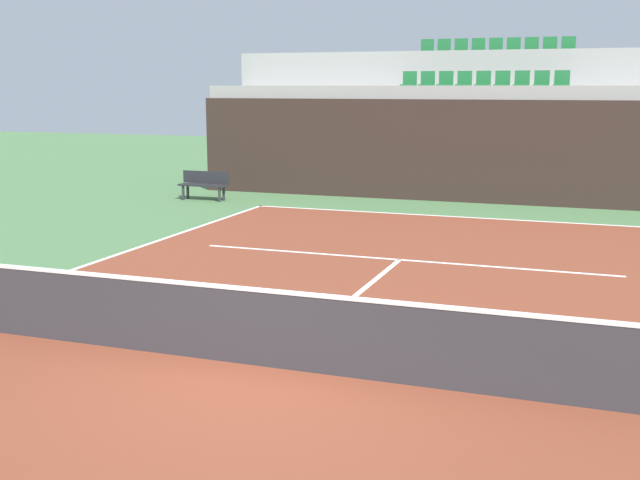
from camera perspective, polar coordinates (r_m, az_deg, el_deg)
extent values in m
plane|color=#477042|center=(9.75, -3.72, -9.08)|extent=(80.00, 80.00, 0.00)
cube|color=brown|center=(9.75, -3.72, -9.06)|extent=(11.00, 24.00, 0.01)
cube|color=white|center=(20.93, 9.46, 1.66)|extent=(11.00, 0.10, 0.00)
cube|color=white|center=(15.60, 5.71, -1.41)|extent=(8.26, 0.10, 0.00)
cube|color=white|center=(12.61, 2.11, -4.35)|extent=(0.10, 6.40, 0.00)
cube|color=#33231E|center=(23.56, 10.85, 6.23)|extent=(17.04, 0.30, 2.95)
cube|color=#9E9E99|center=(24.88, 11.37, 6.91)|extent=(17.04, 2.40, 3.35)
cube|color=#9E9E99|center=(27.22, 12.19, 8.36)|extent=(17.04, 2.40, 4.44)
cube|color=#1E6633|center=(25.26, 6.32, 10.95)|extent=(0.44, 0.44, 0.04)
cube|color=#1E6633|center=(25.46, 6.44, 11.45)|extent=(0.44, 0.04, 0.40)
cube|color=#1E6633|center=(25.13, 7.60, 10.92)|extent=(0.44, 0.44, 0.04)
cube|color=#1E6633|center=(25.33, 7.71, 11.42)|extent=(0.44, 0.04, 0.40)
cube|color=#1E6633|center=(25.02, 8.90, 10.89)|extent=(0.44, 0.44, 0.04)
cube|color=#1E6633|center=(25.21, 9.00, 11.39)|extent=(0.44, 0.04, 0.40)
cube|color=#1E6633|center=(24.91, 10.20, 10.85)|extent=(0.44, 0.44, 0.04)
cube|color=#1E6633|center=(25.11, 10.30, 11.35)|extent=(0.44, 0.04, 0.40)
cube|color=#1E6633|center=(24.82, 11.52, 10.80)|extent=(0.44, 0.44, 0.04)
cube|color=#1E6633|center=(25.02, 11.61, 11.30)|extent=(0.44, 0.04, 0.40)
cube|color=#1E6633|center=(24.74, 12.84, 10.75)|extent=(0.44, 0.44, 0.04)
cube|color=#1E6633|center=(24.94, 12.92, 11.25)|extent=(0.44, 0.04, 0.40)
cube|color=#1E6633|center=(24.68, 14.17, 10.69)|extent=(0.44, 0.44, 0.04)
cube|color=#1E6633|center=(24.88, 14.25, 11.20)|extent=(0.44, 0.04, 0.40)
cube|color=#1E6633|center=(24.63, 15.51, 10.63)|extent=(0.44, 0.44, 0.04)
cube|color=#1E6633|center=(24.83, 15.58, 11.14)|extent=(0.44, 0.04, 0.40)
cube|color=#1E6633|center=(24.59, 16.85, 10.56)|extent=(0.44, 0.44, 0.04)
cube|color=#1E6633|center=(24.79, 16.91, 11.07)|extent=(0.44, 0.04, 0.40)
cube|color=#1E6633|center=(27.62, 7.58, 13.19)|extent=(0.44, 0.44, 0.04)
cube|color=#1E6633|center=(27.83, 7.68, 13.63)|extent=(0.44, 0.04, 0.40)
cube|color=#1E6633|center=(27.50, 8.76, 13.17)|extent=(0.44, 0.44, 0.04)
cube|color=#1E6633|center=(27.71, 8.86, 13.61)|extent=(0.44, 0.04, 0.40)
cube|color=#1E6633|center=(27.40, 9.96, 13.14)|extent=(0.44, 0.44, 0.04)
cube|color=#1E6633|center=(27.60, 10.05, 13.58)|extent=(0.44, 0.04, 0.40)
cube|color=#1E6633|center=(27.30, 11.17, 13.11)|extent=(0.44, 0.44, 0.04)
cube|color=#1E6633|center=(27.51, 11.25, 13.55)|extent=(0.44, 0.04, 0.40)
cube|color=#1E6633|center=(27.22, 12.38, 13.07)|extent=(0.44, 0.44, 0.04)
cube|color=#1E6633|center=(27.43, 12.46, 13.51)|extent=(0.44, 0.04, 0.40)
cube|color=#1E6633|center=(27.15, 13.60, 13.03)|extent=(0.44, 0.44, 0.04)
cube|color=#1E6633|center=(27.36, 13.67, 13.47)|extent=(0.44, 0.04, 0.40)
cube|color=#1E6633|center=(27.09, 14.82, 12.98)|extent=(0.44, 0.44, 0.04)
cube|color=#1E6633|center=(27.30, 14.89, 13.42)|extent=(0.44, 0.04, 0.40)
cube|color=#1E6633|center=(27.04, 16.05, 12.92)|extent=(0.44, 0.44, 0.04)
cube|color=#1E6633|center=(27.25, 16.11, 13.36)|extent=(0.44, 0.04, 0.40)
cube|color=#1E6633|center=(27.01, 17.29, 12.86)|extent=(0.44, 0.44, 0.04)
cube|color=#1E6633|center=(27.22, 17.33, 13.30)|extent=(0.44, 0.04, 0.40)
cube|color=#333338|center=(9.60, -3.75, -6.45)|extent=(10.90, 0.02, 0.92)
cube|color=white|center=(9.47, -3.79, -3.64)|extent=(10.90, 0.04, 0.05)
cube|color=#232328|center=(23.88, -8.34, 3.89)|extent=(1.50, 0.40, 0.05)
cube|color=#232328|center=(24.01, -8.16, 4.47)|extent=(1.50, 0.04, 0.36)
cube|color=#2D2D33|center=(24.08, -9.75, 3.34)|extent=(0.06, 0.06, 0.42)
cube|color=#2D2D33|center=(23.51, -7.20, 3.23)|extent=(0.06, 0.06, 0.42)
cube|color=#2D2D33|center=(24.32, -9.42, 3.42)|extent=(0.06, 0.06, 0.42)
cube|color=#2D2D33|center=(23.76, -6.89, 3.32)|extent=(0.06, 0.06, 0.42)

